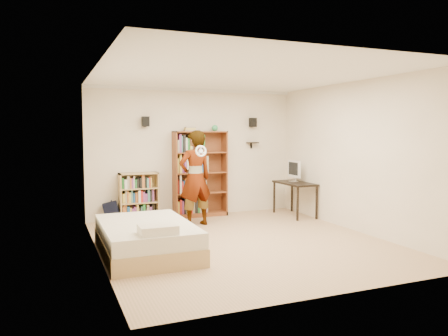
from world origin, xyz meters
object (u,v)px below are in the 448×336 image
at_px(tall_bookshelf, 200,174).
at_px(person, 195,178).
at_px(low_bookshelf, 139,197).
at_px(daybed, 146,234).
at_px(computer_desk, 295,199).

distance_m(tall_bookshelf, person, 0.92).
height_order(tall_bookshelf, low_bookshelf, tall_bookshelf).
xyz_separation_m(low_bookshelf, daybed, (-0.37, -2.45, -0.20)).
bearing_deg(person, daybed, 40.78).
relative_size(low_bookshelf, person, 0.53).
relative_size(low_bookshelf, daybed, 0.49).
distance_m(low_bookshelf, computer_desk, 3.27).
xyz_separation_m(computer_desk, daybed, (-3.56, -1.70, -0.07)).
distance_m(low_bookshelf, daybed, 2.48).
relative_size(low_bookshelf, computer_desk, 0.92).
height_order(tall_bookshelf, daybed, tall_bookshelf).
bearing_deg(person, tall_bookshelf, -125.22).
bearing_deg(low_bookshelf, computer_desk, -13.15).
xyz_separation_m(tall_bookshelf, person, (-0.39, -0.83, 0.01)).
bearing_deg(daybed, low_bookshelf, 81.31).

